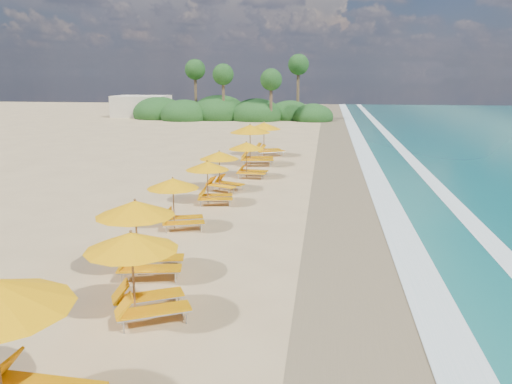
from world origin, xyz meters
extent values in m
plane|color=tan|center=(0.00, 0.00, 0.00)|extent=(160.00, 160.00, 0.00)
cube|color=#7C694A|center=(4.00, 0.00, 0.01)|extent=(4.00, 160.00, 0.01)
cube|color=white|center=(5.50, 0.00, 0.03)|extent=(1.20, 160.00, 0.01)
cube|color=white|center=(8.50, 0.00, 0.02)|extent=(0.80, 160.00, 0.01)
cylinder|color=olive|center=(-1.75, -8.75, 1.07)|extent=(0.05, 0.05, 2.15)
cone|color=#F7A105|center=(-1.75, -8.75, 1.97)|extent=(2.97, 2.97, 0.43)
sphere|color=olive|center=(-1.75, -8.75, 2.21)|extent=(0.08, 0.08, 0.08)
cylinder|color=olive|center=(-2.66, -6.07, 1.11)|extent=(0.06, 0.06, 2.22)
cone|color=#F7A105|center=(-2.66, -6.07, 2.03)|extent=(2.68, 2.68, 0.45)
sphere|color=olive|center=(-2.66, -6.07, 2.28)|extent=(0.08, 0.08, 0.08)
cylinder|color=olive|center=(-2.96, -1.37, 0.96)|extent=(0.05, 0.05, 1.92)
cone|color=#F7A105|center=(-2.96, -1.37, 1.76)|extent=(2.48, 2.48, 0.39)
sphere|color=olive|center=(-2.96, -1.37, 1.97)|extent=(0.07, 0.07, 0.07)
cylinder|color=olive|center=(-2.53, 2.52, 0.96)|extent=(0.05, 0.05, 1.92)
cone|color=#F7A105|center=(-2.53, 2.52, 1.76)|extent=(2.29, 2.29, 0.39)
sphere|color=olive|center=(-2.53, 2.52, 1.97)|extent=(0.07, 0.07, 0.07)
cylinder|color=olive|center=(-2.58, 5.40, 0.97)|extent=(0.05, 0.05, 1.94)
cone|color=#F7A105|center=(-2.58, 5.40, 1.78)|extent=(2.65, 2.65, 0.39)
sphere|color=olive|center=(-2.58, 5.40, 1.99)|extent=(0.07, 0.07, 0.07)
cylinder|color=olive|center=(-1.73, 8.81, 0.99)|extent=(0.05, 0.05, 1.97)
cone|color=#F7A105|center=(-1.73, 8.81, 1.80)|extent=(2.18, 2.18, 0.40)
sphere|color=olive|center=(-1.73, 8.81, 2.03)|extent=(0.07, 0.07, 0.07)
cylinder|color=olive|center=(-2.11, 12.82, 1.28)|extent=(0.06, 0.06, 2.55)
cone|color=#F7A105|center=(-2.11, 12.82, 2.34)|extent=(2.95, 2.95, 0.51)
sphere|color=olive|center=(-2.11, 12.82, 2.62)|extent=(0.09, 0.09, 0.09)
cylinder|color=olive|center=(-1.69, 16.69, 1.17)|extent=(0.06, 0.06, 2.34)
cone|color=#F7A105|center=(-1.69, 16.69, 2.14)|extent=(3.20, 3.20, 0.47)
sphere|color=olive|center=(-1.69, 16.69, 2.40)|extent=(0.08, 0.08, 0.08)
ellipsoid|color=#163D14|center=(-6.00, 45.00, 0.62)|extent=(6.40, 6.40, 4.16)
ellipsoid|color=#163D14|center=(-11.00, 46.00, 0.70)|extent=(7.20, 7.20, 4.68)
ellipsoid|color=#163D14|center=(-15.00, 44.00, 0.58)|extent=(6.00, 6.00, 3.90)
ellipsoid|color=#163D14|center=(-2.00, 47.00, 0.55)|extent=(5.60, 5.60, 3.64)
ellipsoid|color=#163D14|center=(-19.00, 46.00, 0.64)|extent=(6.60, 6.60, 4.29)
ellipsoid|color=#163D14|center=(1.00, 45.00, 0.49)|extent=(5.00, 5.00, 3.25)
cylinder|color=brown|center=(-4.00, 43.00, 2.50)|extent=(0.36, 0.36, 5.00)
sphere|color=#163D14|center=(-4.00, 43.00, 5.00)|extent=(2.60, 2.60, 2.60)
cylinder|color=brown|center=(-10.00, 44.00, 2.80)|extent=(0.36, 0.36, 5.60)
sphere|color=#163D14|center=(-10.00, 44.00, 5.60)|extent=(2.60, 2.60, 2.60)
cylinder|color=brown|center=(-14.00, 46.00, 3.10)|extent=(0.36, 0.36, 6.20)
sphere|color=#163D14|center=(-14.00, 46.00, 6.20)|extent=(2.60, 2.60, 2.60)
cylinder|color=brown|center=(-1.00, 47.00, 3.40)|extent=(0.36, 0.36, 6.80)
sphere|color=#163D14|center=(-1.00, 47.00, 6.80)|extent=(2.60, 2.60, 2.60)
cube|color=beige|center=(-22.00, 48.00, 1.40)|extent=(7.00, 5.00, 2.80)
camera|label=1|loc=(2.67, -19.78, 5.79)|focal=36.43mm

